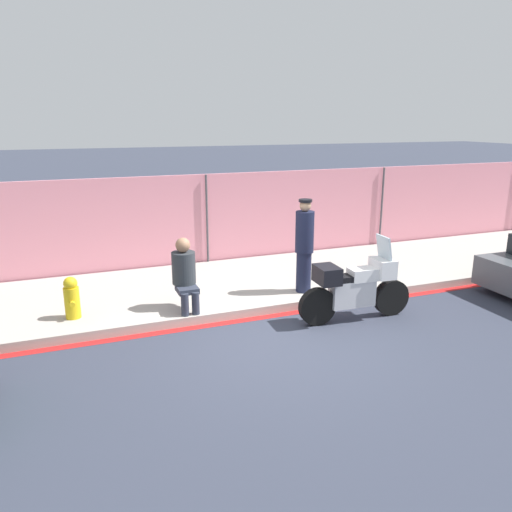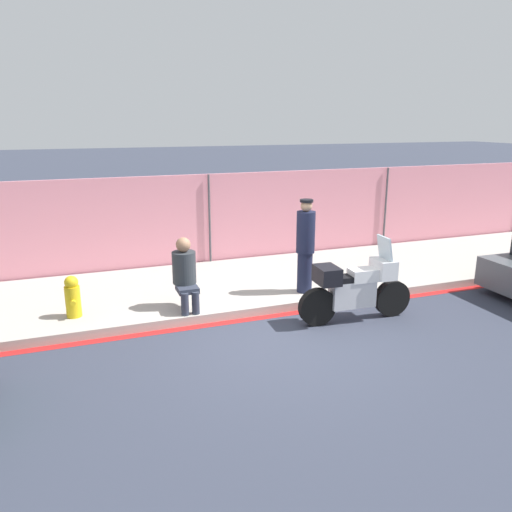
% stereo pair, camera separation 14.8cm
% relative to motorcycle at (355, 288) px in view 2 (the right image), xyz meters
% --- Properties ---
extents(ground_plane, '(120.00, 120.00, 0.00)m').
position_rel_motorcycle_xyz_m(ground_plane, '(-1.54, -0.32, -0.61)').
color(ground_plane, '#333847').
extents(sidewalk, '(36.38, 3.31, 0.16)m').
position_rel_motorcycle_xyz_m(sidewalk, '(-1.54, 2.42, -0.53)').
color(sidewalk, '#ADA89E').
rests_on(sidewalk, ground_plane).
extents(curb_paint_stripe, '(36.38, 0.18, 0.01)m').
position_rel_motorcycle_xyz_m(curb_paint_stripe, '(-1.54, 0.68, -0.61)').
color(curb_paint_stripe, red).
rests_on(curb_paint_stripe, ground_plane).
extents(storefront_fence, '(34.56, 0.17, 2.25)m').
position_rel_motorcycle_xyz_m(storefront_fence, '(-1.54, 4.16, 0.51)').
color(storefront_fence, pink).
rests_on(storefront_fence, ground_plane).
extents(motorcycle, '(2.16, 0.56, 1.51)m').
position_rel_motorcycle_xyz_m(motorcycle, '(0.00, 0.00, 0.00)').
color(motorcycle, black).
rests_on(motorcycle, ground_plane).
extents(officer_standing, '(0.36, 0.36, 1.85)m').
position_rel_motorcycle_xyz_m(officer_standing, '(-0.37, 1.29, 0.50)').
color(officer_standing, '#191E38').
rests_on(officer_standing, sidewalk).
extents(person_seated_on_curb, '(0.42, 0.69, 1.30)m').
position_rel_motorcycle_xyz_m(person_seated_on_curb, '(-2.77, 1.23, 0.26)').
color(person_seated_on_curb, '#2D3342').
rests_on(person_seated_on_curb, sidewalk).
extents(fire_hydrant, '(0.26, 0.32, 0.74)m').
position_rel_motorcycle_xyz_m(fire_hydrant, '(-4.69, 1.49, -0.09)').
color(fire_hydrant, gold).
rests_on(fire_hydrant, sidewalk).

